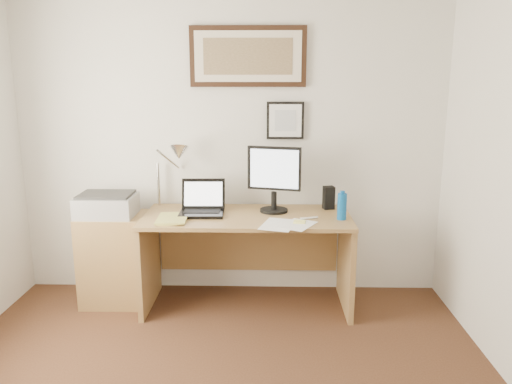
{
  "coord_description": "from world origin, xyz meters",
  "views": [
    {
      "loc": [
        0.31,
        -2.08,
        1.79
      ],
      "look_at": [
        0.23,
        1.43,
        0.98
      ],
      "focal_mm": 35.0,
      "sensor_mm": 36.0,
      "label": 1
    }
  ],
  "objects_px": {
    "lcd_monitor": "(274,176)",
    "printer": "(107,205)",
    "desk": "(247,241)",
    "side_cabinet": "(115,259)",
    "book": "(157,219)",
    "laptop": "(202,206)",
    "water_bottle": "(342,206)"
  },
  "relations": [
    {
      "from": "book",
      "to": "lcd_monitor",
      "type": "distance_m",
      "value": 0.95
    },
    {
      "from": "laptop",
      "to": "lcd_monitor",
      "type": "xyz_separation_m",
      "value": [
        0.56,
        0.06,
        0.23
      ]
    },
    {
      "from": "laptop",
      "to": "printer",
      "type": "bearing_deg",
      "value": -179.64
    },
    {
      "from": "desk",
      "to": "side_cabinet",
      "type": "bearing_deg",
      "value": -178.11
    },
    {
      "from": "water_bottle",
      "to": "desk",
      "type": "distance_m",
      "value": 0.81
    },
    {
      "from": "laptop",
      "to": "printer",
      "type": "distance_m",
      "value": 0.75
    },
    {
      "from": "water_bottle",
      "to": "printer",
      "type": "distance_m",
      "value": 1.82
    },
    {
      "from": "desk",
      "to": "lcd_monitor",
      "type": "distance_m",
      "value": 0.57
    },
    {
      "from": "printer",
      "to": "desk",
      "type": "bearing_deg",
      "value": 2.44
    },
    {
      "from": "book",
      "to": "printer",
      "type": "distance_m",
      "value": 0.48
    },
    {
      "from": "desk",
      "to": "laptop",
      "type": "bearing_deg",
      "value": -173.11
    },
    {
      "from": "printer",
      "to": "laptop",
      "type": "bearing_deg",
      "value": 0.36
    },
    {
      "from": "water_bottle",
      "to": "laptop",
      "type": "bearing_deg",
      "value": 172.5
    },
    {
      "from": "side_cabinet",
      "to": "water_bottle",
      "type": "distance_m",
      "value": 1.86
    },
    {
      "from": "book",
      "to": "laptop",
      "type": "height_order",
      "value": "laptop"
    },
    {
      "from": "book",
      "to": "printer",
      "type": "height_order",
      "value": "printer"
    },
    {
      "from": "side_cabinet",
      "to": "book",
      "type": "height_order",
      "value": "book"
    },
    {
      "from": "side_cabinet",
      "to": "printer",
      "type": "distance_m",
      "value": 0.45
    },
    {
      "from": "water_bottle",
      "to": "printer",
      "type": "relative_size",
      "value": 0.45
    },
    {
      "from": "water_bottle",
      "to": "book",
      "type": "bearing_deg",
      "value": -177.51
    },
    {
      "from": "desk",
      "to": "printer",
      "type": "relative_size",
      "value": 3.64
    },
    {
      "from": "desk",
      "to": "lcd_monitor",
      "type": "height_order",
      "value": "lcd_monitor"
    },
    {
      "from": "book",
      "to": "lcd_monitor",
      "type": "height_order",
      "value": "lcd_monitor"
    },
    {
      "from": "laptop",
      "to": "printer",
      "type": "height_order",
      "value": "laptop"
    },
    {
      "from": "water_bottle",
      "to": "desk",
      "type": "bearing_deg",
      "value": 165.7
    },
    {
      "from": "book",
      "to": "desk",
      "type": "bearing_deg",
      "value": 20.16
    },
    {
      "from": "water_bottle",
      "to": "lcd_monitor",
      "type": "relative_size",
      "value": 0.38
    },
    {
      "from": "lcd_monitor",
      "to": "printer",
      "type": "height_order",
      "value": "lcd_monitor"
    },
    {
      "from": "book",
      "to": "desk",
      "type": "xyz_separation_m",
      "value": [
        0.66,
        0.24,
        -0.25
      ]
    },
    {
      "from": "side_cabinet",
      "to": "laptop",
      "type": "height_order",
      "value": "laptop"
    },
    {
      "from": "book",
      "to": "laptop",
      "type": "relative_size",
      "value": 0.87
    },
    {
      "from": "side_cabinet",
      "to": "desk",
      "type": "distance_m",
      "value": 1.08
    }
  ]
}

